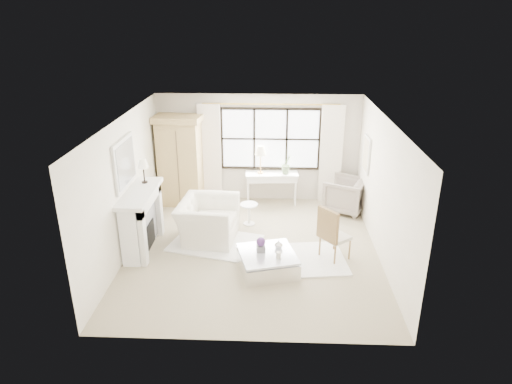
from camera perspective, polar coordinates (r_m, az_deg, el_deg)
floor at (r=9.39m, az=-0.34°, el=-7.27°), size 5.50×5.50×0.00m
ceiling at (r=8.41m, az=-0.38°, el=9.01°), size 5.50×5.50×0.00m
wall_back at (r=11.41m, az=0.29°, el=5.48°), size 5.00×0.00×5.00m
wall_front at (r=6.34m, az=-1.54°, el=-8.73°), size 5.00×0.00×5.00m
wall_left at (r=9.27m, az=-16.00°, el=0.63°), size 0.00×5.50×5.50m
wall_right at (r=9.05m, az=15.65°, el=0.16°), size 0.00×5.50×5.50m
window_pane at (r=11.32m, az=1.82°, el=6.65°), size 2.40×0.02×1.50m
window_frame at (r=11.31m, az=1.82°, el=6.63°), size 2.50×0.04×1.50m
curtain_rod at (r=11.06m, az=1.87°, el=10.91°), size 3.30×0.04×0.04m
curtain_left at (r=11.46m, az=-5.76°, el=4.83°), size 0.55×0.10×2.47m
curtain_right at (r=11.43m, az=9.35°, el=4.61°), size 0.55×0.10×2.47m
fireplace at (r=9.47m, az=-14.26°, el=-3.34°), size 0.58×1.66×1.26m
mirror_frame at (r=9.10m, az=-16.14°, el=3.51°), size 0.05×1.15×0.95m
mirror_glass at (r=9.09m, az=-15.96°, el=3.51°), size 0.02×1.00×0.80m
art_frame at (r=10.55m, az=13.65°, el=4.60°), size 0.04×0.62×0.82m
art_canvas at (r=10.55m, az=13.55°, el=4.60°), size 0.01×0.52×0.72m
mantel_lamp at (r=9.52m, az=-13.95°, el=3.35°), size 0.22×0.22×0.51m
armoire at (r=11.32m, az=-9.46°, el=3.93°), size 1.17×0.79×2.24m
console_table at (r=11.44m, az=1.97°, el=0.48°), size 1.33×0.54×0.80m
console_lamp at (r=11.14m, az=0.57°, el=5.10°), size 0.28×0.28×0.69m
orchid_plant at (r=11.21m, az=3.85°, el=3.51°), size 0.35×0.34×0.49m
side_table at (r=10.32m, az=-0.89°, el=-2.40°), size 0.40×0.40×0.51m
rug_left at (r=9.66m, az=-5.07°, el=-6.37°), size 2.05×1.67×0.03m
rug_right at (r=9.07m, az=5.45°, el=-8.38°), size 1.91×1.53×0.03m
club_armchair at (r=9.71m, az=-6.04°, el=-3.52°), size 1.27×1.42×0.86m
wingback_chair at (r=11.20m, az=11.11°, el=-0.35°), size 1.21×1.19×0.83m
french_chair at (r=9.09m, az=9.71°, el=-6.44°), size 0.68×0.68×1.08m
coffee_table at (r=8.62m, az=1.42°, el=-8.77°), size 1.22×1.22×0.38m
planter_box at (r=8.55m, az=0.61°, el=-7.08°), size 0.17×0.17×0.12m
planter_flowers at (r=8.48m, az=0.61°, el=-6.24°), size 0.17×0.17×0.17m
pillar_candle at (r=8.34m, az=2.84°, el=-7.88°), size 0.09×0.09×0.12m
coffee_vase at (r=8.65m, az=2.85°, el=-6.55°), size 0.16×0.16×0.16m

